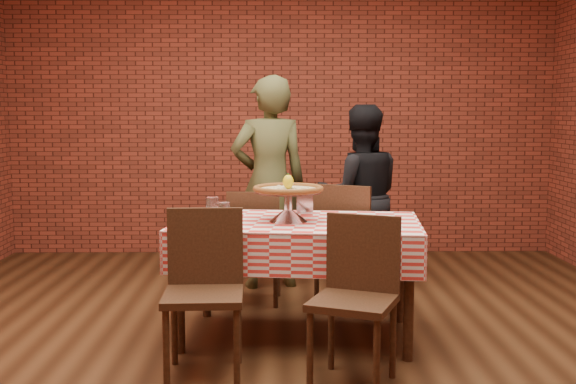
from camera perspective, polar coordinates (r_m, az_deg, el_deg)
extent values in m
plane|color=black|center=(4.29, -0.26, -13.06)|extent=(6.00, 6.00, 0.00)
plane|color=maroon|center=(7.04, -0.53, 6.68)|extent=(5.50, 0.00, 5.50)
cube|color=#442918|center=(4.48, 0.79, -7.22)|extent=(1.61, 1.07, 0.75)
cylinder|color=beige|center=(4.35, 0.02, 0.19)|extent=(0.56, 0.56, 0.03)
ellipsoid|color=yellow|center=(4.35, 0.02, 0.85)|extent=(0.09, 0.09, 0.09)
cylinder|color=white|center=(4.31, -5.33, -1.72)|extent=(0.09, 0.09, 0.13)
cylinder|color=white|center=(4.56, -6.25, -1.26)|extent=(0.09, 0.09, 0.13)
cylinder|color=white|center=(4.29, 7.31, -2.59)|extent=(0.16, 0.16, 0.01)
cube|color=white|center=(4.18, 8.99, -2.91)|extent=(0.06, 0.04, 0.00)
cube|color=white|center=(4.28, 8.55, -2.67)|extent=(0.06, 0.04, 0.00)
cube|color=silver|center=(4.65, 1.41, -0.93)|extent=(0.11, 0.09, 0.15)
imported|color=#484A28|center=(5.67, -1.57, 0.79)|extent=(0.71, 0.55, 1.74)
imported|color=black|center=(5.69, 5.95, -0.41)|extent=(0.76, 0.61, 1.50)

